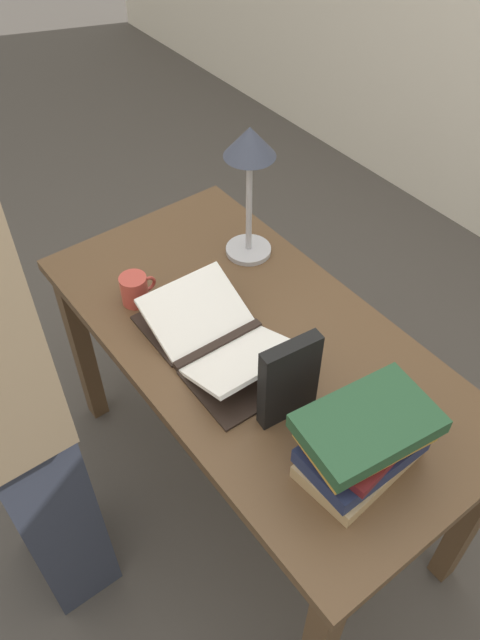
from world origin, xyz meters
The scene contains 8 objects.
ground_plane centered at (0.00, 0.00, 0.00)m, with size 12.00×12.00×0.00m, color #47423D.
reading_desk centered at (0.00, 0.00, 0.65)m, with size 1.33×0.68×0.76m.
open_book centered at (-0.04, -0.10, 0.79)m, with size 0.47×0.29×0.10m.
book_stack_tall centered at (0.44, -0.06, 0.85)m, with size 0.22×0.31×0.18m.
book_standing_upright centered at (0.23, -0.09, 0.88)m, with size 0.05×0.15×0.24m.
reading_lamp centered at (-0.31, 0.21, 1.08)m, with size 0.15×0.15×0.43m.
coffee_mug centered at (-0.33, -0.18, 0.80)m, with size 0.08×0.11×0.09m.
person_reader centered at (-0.14, -0.64, 0.83)m, with size 0.36×0.21×1.69m.
Camera 1 is at (0.88, -0.72, 2.01)m, focal length 35.00 mm.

